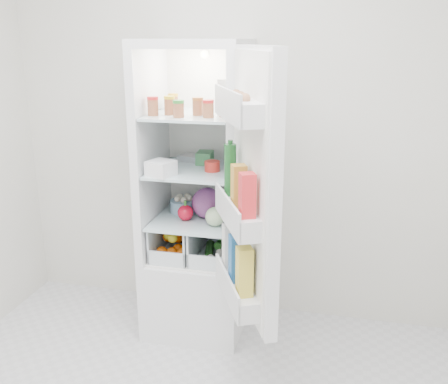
% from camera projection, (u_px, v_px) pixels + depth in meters
% --- Properties ---
extents(room_walls, '(3.02, 3.02, 2.61)m').
position_uv_depth(room_walls, '(150.00, 105.00, 1.67)').
color(room_walls, beige).
rests_on(room_walls, ground).
extents(refrigerator, '(0.60, 0.60, 1.80)m').
position_uv_depth(refrigerator, '(199.00, 226.00, 3.15)').
color(refrigerator, white).
rests_on(refrigerator, ground).
extents(shelf_low, '(0.49, 0.53, 0.01)m').
position_uv_depth(shelf_low, '(196.00, 219.00, 3.07)').
color(shelf_low, silver).
rests_on(shelf_low, refrigerator).
extents(shelf_mid, '(0.49, 0.53, 0.02)m').
position_uv_depth(shelf_mid, '(195.00, 170.00, 2.98)').
color(shelf_mid, silver).
rests_on(shelf_mid, refrigerator).
extents(shelf_top, '(0.49, 0.53, 0.02)m').
position_uv_depth(shelf_top, '(194.00, 115.00, 2.88)').
color(shelf_top, silver).
rests_on(shelf_top, refrigerator).
extents(crisper_left, '(0.23, 0.46, 0.22)m').
position_uv_depth(crisper_left, '(178.00, 236.00, 3.13)').
color(crisper_left, silver).
rests_on(crisper_left, refrigerator).
extents(crisper_right, '(0.23, 0.46, 0.22)m').
position_uv_depth(crisper_right, '(216.00, 240.00, 3.08)').
color(crisper_right, silver).
rests_on(crisper_right, refrigerator).
extents(condiment_jars, '(0.46, 0.32, 0.08)m').
position_uv_depth(condiment_jars, '(186.00, 108.00, 2.79)').
color(condiment_jars, '#B21919').
rests_on(condiment_jars, shelf_top).
extents(squeeze_bottle, '(0.07, 0.07, 0.20)m').
position_uv_depth(squeeze_bottle, '(222.00, 97.00, 2.77)').
color(squeeze_bottle, white).
rests_on(squeeze_bottle, shelf_top).
extents(tub_white, '(0.17, 0.17, 0.09)m').
position_uv_depth(tub_white, '(161.00, 168.00, 2.81)').
color(tub_white, white).
rests_on(tub_white, shelf_mid).
extents(tin_red, '(0.12, 0.12, 0.06)m').
position_uv_depth(tin_red, '(212.00, 166.00, 2.91)').
color(tin_red, red).
rests_on(tin_red, shelf_mid).
extents(foil_tray, '(0.17, 0.14, 0.04)m').
position_uv_depth(foil_tray, '(191.00, 158.00, 3.16)').
color(foil_tray, silver).
rests_on(foil_tray, shelf_mid).
extents(tub_green, '(0.10, 0.14, 0.07)m').
position_uv_depth(tub_green, '(205.00, 158.00, 3.09)').
color(tub_green, '#3B824A').
rests_on(tub_green, shelf_mid).
extents(red_cabbage, '(0.19, 0.19, 0.19)m').
position_uv_depth(red_cabbage, '(207.00, 203.00, 3.04)').
color(red_cabbage, '#591E51').
rests_on(red_cabbage, shelf_low).
extents(bell_pepper, '(0.09, 0.09, 0.09)m').
position_uv_depth(bell_pepper, '(185.00, 213.00, 3.01)').
color(bell_pepper, red).
rests_on(bell_pepper, shelf_low).
extents(mushroom_bowl, '(0.17, 0.17, 0.08)m').
position_uv_depth(mushroom_bowl, '(184.00, 206.00, 3.15)').
color(mushroom_bowl, '#86AAC8').
rests_on(mushroom_bowl, shelf_low).
extents(salad_bag, '(0.11, 0.11, 0.11)m').
position_uv_depth(salad_bag, '(215.00, 217.00, 2.92)').
color(salad_bag, '#B9D39E').
rests_on(salad_bag, shelf_low).
extents(citrus_pile, '(0.20, 0.31, 0.16)m').
position_uv_depth(citrus_pile, '(177.00, 242.00, 3.12)').
color(citrus_pile, '#FF5F0D').
rests_on(citrus_pile, refrigerator).
extents(veg_pile, '(0.16, 0.30, 0.10)m').
position_uv_depth(veg_pile, '(216.00, 247.00, 3.09)').
color(veg_pile, '#1A4D19').
rests_on(veg_pile, refrigerator).
extents(fridge_door, '(0.39, 0.57, 1.30)m').
position_uv_depth(fridge_door, '(250.00, 195.00, 2.36)').
color(fridge_door, white).
rests_on(fridge_door, refrigerator).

